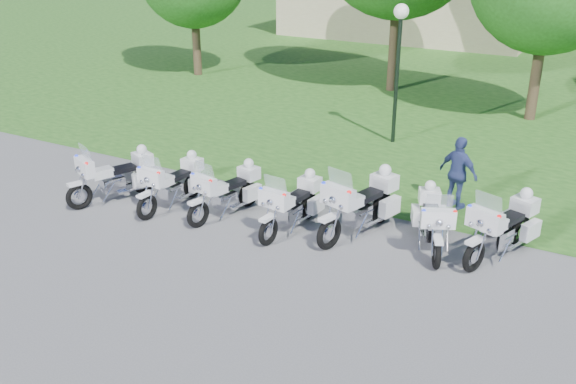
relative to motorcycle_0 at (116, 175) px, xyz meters
The scene contains 11 objects.
ground 4.17m from the motorcycle_0, 10.35° to the right, with size 100.00×100.00×0.00m, color #5B5B60.
grass_lawn 26.58m from the motorcycle_0, 81.24° to the left, with size 100.00×48.00×0.01m, color #26571B.
motorcycle_0 is the anchor object (origin of this frame).
motorcycle_1 1.51m from the motorcycle_0, 14.03° to the left, with size 0.81×2.20×1.48m.
motorcycle_2 2.92m from the motorcycle_0, 11.48° to the left, with size 1.04×2.15×1.47m.
motorcycle_3 4.58m from the motorcycle_0, ahead, with size 0.84×2.21×1.48m.
motorcycle_4 6.05m from the motorcycle_0, 11.36° to the left, with size 1.26×2.47×1.70m.
motorcycle_5 7.58m from the motorcycle_0, 10.03° to the left, with size 1.28×2.06×1.48m.
motorcycle_6 8.98m from the motorcycle_0, 10.39° to the left, with size 1.27×2.26×1.58m.
lamp_post 9.00m from the motorcycle_0, 60.01° to the left, with size 0.44×0.44×4.15m.
bystander_c 8.17m from the motorcycle_0, 25.44° to the left, with size 1.03×0.43×1.76m, color #34427F.
Camera 1 is at (6.62, -9.88, 6.32)m, focal length 40.00 mm.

